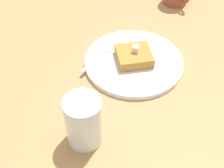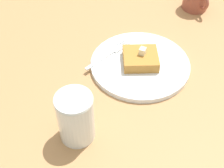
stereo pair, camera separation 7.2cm
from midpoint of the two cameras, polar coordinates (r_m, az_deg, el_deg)
table_surface at (r=84.77cm, az=5.68°, el=2.88°), size 98.91×98.91×2.73cm
plate at (r=82.97cm, az=7.63°, el=3.52°), size 26.12×26.12×1.34cm
toast_slice_center at (r=81.67cm, az=7.77°, el=4.51°), size 10.54×10.92×2.75cm
butter_pat_primary at (r=80.51cm, az=8.19°, el=5.85°), size 2.35×2.33×1.74cm
fork at (r=84.50cm, az=2.20°, el=5.59°), size 8.53×14.91×0.36cm
syrup_jar at (r=64.18cm, az=-3.43°, el=-6.51°), size 7.78×7.78×11.88cm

